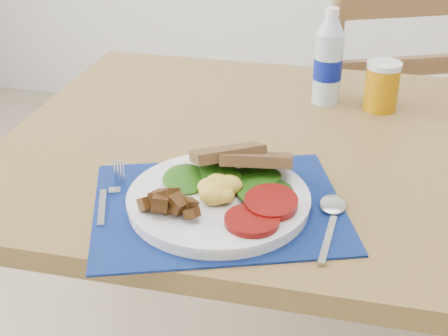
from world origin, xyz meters
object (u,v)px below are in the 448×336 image
water_bottle (328,62)px  juice_glass (382,87)px  chair_far (374,99)px  breakfast_plate (214,196)px

water_bottle → juice_glass: water_bottle is taller
water_bottle → juice_glass: bearing=-6.0°
chair_far → juice_glass: bearing=66.4°
chair_far → juice_glass: 0.53m
water_bottle → juice_glass: size_ratio=2.11×
water_bottle → breakfast_plate: bearing=-105.6°
breakfast_plate → juice_glass: bearing=39.3°
chair_far → breakfast_plate: 1.02m
chair_far → breakfast_plate: (-0.26, -0.96, 0.20)m
chair_far → water_bottle: chair_far is taller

